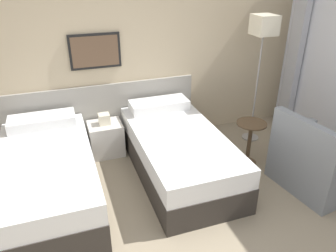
# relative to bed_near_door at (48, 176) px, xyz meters

# --- Properties ---
(ground_plane) EXTENTS (16.00, 16.00, 0.00)m
(ground_plane) POSITION_rel_bed_near_door_xyz_m (1.24, -1.20, -0.28)
(ground_plane) COLOR gray
(wall_headboard) EXTENTS (10.00, 0.10, 2.70)m
(wall_headboard) POSITION_rel_bed_near_door_xyz_m (1.21, 1.03, 1.02)
(wall_headboard) COLOR #C6B28E
(wall_headboard) RESTS_ON ground_plane
(bed_near_door) EXTENTS (0.98, 1.95, 0.68)m
(bed_near_door) POSITION_rel_bed_near_door_xyz_m (0.00, 0.00, 0.00)
(bed_near_door) COLOR #332D28
(bed_near_door) RESTS_ON ground_plane
(bed_near_window) EXTENTS (0.98, 1.95, 0.68)m
(bed_near_window) POSITION_rel_bed_near_door_xyz_m (1.50, 0.00, 0.00)
(bed_near_window) COLOR #332D28
(bed_near_window) RESTS_ON ground_plane
(nightstand) EXTENTS (0.44, 0.38, 0.59)m
(nightstand) POSITION_rel_bed_near_door_xyz_m (0.75, 0.73, -0.05)
(nightstand) COLOR beige
(nightstand) RESTS_ON ground_plane
(floor_lamp) EXTENTS (0.28, 0.28, 1.76)m
(floor_lamp) POSITION_rel_bed_near_door_xyz_m (2.84, 0.46, 1.24)
(floor_lamp) COLOR #9E9993
(floor_lamp) RESTS_ON ground_plane
(side_table) EXTENTS (0.37, 0.37, 0.58)m
(side_table) POSITION_rel_bed_near_door_xyz_m (2.43, -0.12, 0.11)
(side_table) COLOR brown
(side_table) RESTS_ON ground_plane
(armchair) EXTENTS (0.82, 0.95, 0.90)m
(armchair) POSITION_rel_bed_near_door_xyz_m (2.87, -0.79, 0.01)
(armchair) COLOR gray
(armchair) RESTS_ON ground_plane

